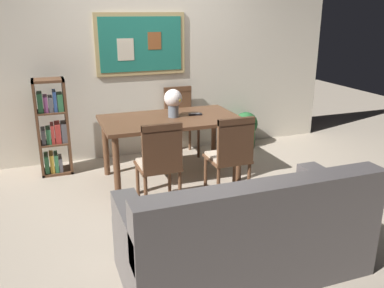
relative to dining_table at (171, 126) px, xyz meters
name	(u,v)px	position (x,y,z in m)	size (l,w,h in m)	color
ground_plane	(194,197)	(0.06, -0.59, -0.64)	(12.00, 12.00, 0.00)	tan
wall_back_with_painting	(151,57)	(0.06, 1.03, 0.67)	(5.20, 0.14, 2.60)	beige
dining_table	(171,126)	(0.00, 0.00, 0.00)	(1.56, 0.88, 0.73)	brown
dining_chair_near_right	(231,152)	(0.38, -0.80, -0.10)	(0.40, 0.41, 0.91)	brown
dining_chair_near_left	(160,159)	(-0.35, -0.76, -0.10)	(0.40, 0.41, 0.91)	brown
dining_chair_far_right	(180,115)	(0.38, 0.79, -0.10)	(0.40, 0.41, 0.91)	brown
leather_couch	(245,237)	(-0.04, -1.96, -0.33)	(1.80, 0.84, 0.84)	#514C4C
bookshelf	(53,129)	(-1.26, 0.64, -0.08)	(0.36, 0.28, 1.15)	brown
potted_ivy	(246,128)	(1.38, 0.78, -0.38)	(0.34, 0.34, 0.57)	brown
flower_vase	(173,100)	(0.05, 0.03, 0.28)	(0.22, 0.21, 0.32)	slate
tv_remote	(195,114)	(0.31, 0.02, 0.10)	(0.16, 0.07, 0.02)	black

